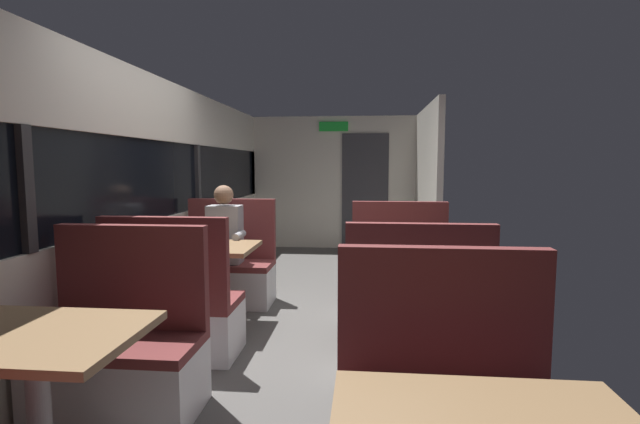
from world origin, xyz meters
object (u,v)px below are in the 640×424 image
seated_passenger (226,254)px  coffee_cup_primary (435,248)px  dining_table_rear_aisle (407,265)px  dining_table_near_window (35,354)px  bench_near_window_facing_entry (121,357)px  dining_table_mid_window (205,256)px  bench_mid_window_facing_end (175,314)px  bench_mid_window_facing_entry (228,272)px  bench_rear_aisle_facing_end (415,332)px  bench_rear_aisle_facing_entry (400,281)px

seated_passenger → coffee_cup_primary: (2.01, -0.83, 0.25)m
dining_table_rear_aisle → coffee_cup_primary: (0.22, 0.00, 0.15)m
dining_table_near_window → bench_near_window_facing_entry: bench_near_window_facing_entry is taller
dining_table_mid_window → bench_mid_window_facing_end: (0.00, -0.70, -0.31)m
dining_table_mid_window → bench_mid_window_facing_entry: (0.00, 0.70, -0.31)m
dining_table_rear_aisle → bench_rear_aisle_facing_end: size_ratio=0.82×
coffee_cup_primary → bench_near_window_facing_entry: bearing=-147.3°
bench_mid_window_facing_entry → seated_passenger: size_ratio=0.87×
dining_table_near_window → bench_rear_aisle_facing_end: bench_rear_aisle_facing_end is taller
bench_near_window_facing_entry → bench_rear_aisle_facing_entry: 2.68m
bench_near_window_facing_entry → coffee_cup_primary: 2.44m
bench_near_window_facing_entry → seated_passenger: seated_passenger is taller
bench_rear_aisle_facing_end → seated_passenger: (-1.79, 1.53, 0.21)m
dining_table_mid_window → seated_passenger: 0.64m
dining_table_mid_window → bench_rear_aisle_facing_end: bearing=-26.7°
bench_rear_aisle_facing_end → seated_passenger: 2.36m
dining_table_near_window → bench_mid_window_facing_end: bench_mid_window_facing_end is taller
bench_near_window_facing_entry → bench_mid_window_facing_entry: bearing=90.0°
bench_rear_aisle_facing_entry → seated_passenger: 1.81m
bench_mid_window_facing_end → dining_table_rear_aisle: bench_mid_window_facing_end is taller
bench_mid_window_facing_entry → bench_rear_aisle_facing_end: same height
bench_rear_aisle_facing_entry → seated_passenger: bearing=175.9°
bench_near_window_facing_entry → seated_passenger: size_ratio=0.87×
dining_table_near_window → dining_table_rear_aisle: same height
bench_mid_window_facing_entry → seated_passenger: bearing=-90.0°
bench_near_window_facing_entry → bench_mid_window_facing_entry: size_ratio=1.00×
bench_mid_window_facing_entry → dining_table_rear_aisle: size_ratio=1.22×
dining_table_mid_window → bench_near_window_facing_entry: bearing=-90.0°
bench_rear_aisle_facing_end → seated_passenger: bearing=139.5°
seated_passenger → bench_near_window_facing_entry: bearing=-90.0°
bench_near_window_facing_entry → dining_table_mid_window: 1.52m
bench_mid_window_facing_end → bench_rear_aisle_facing_entry: size_ratio=1.00×
dining_table_near_window → dining_table_rear_aisle: size_ratio=1.00×
dining_table_mid_window → bench_mid_window_facing_end: size_ratio=0.82×
dining_table_mid_window → bench_rear_aisle_facing_entry: bearing=15.6°
bench_near_window_facing_entry → bench_mid_window_facing_entry: (0.00, 2.19, 0.00)m
dining_table_near_window → bench_rear_aisle_facing_end: (1.79, 1.29, -0.31)m
bench_mid_window_facing_entry → bench_rear_aisle_facing_end: bearing=-41.8°
bench_near_window_facing_entry → coffee_cup_primary: size_ratio=12.22×
dining_table_near_window → seated_passenger: 2.82m
dining_table_near_window → bench_rear_aisle_facing_entry: bench_rear_aisle_facing_entry is taller
seated_passenger → coffee_cup_primary: seated_passenger is taller
bench_rear_aisle_facing_end → dining_table_mid_window: bearing=153.3°
bench_mid_window_facing_end → coffee_cup_primary: 2.13m
dining_table_near_window → bench_rear_aisle_facing_end: size_ratio=0.82×
coffee_cup_primary → seated_passenger: bearing=157.7°
dining_table_near_window → coffee_cup_primary: size_ratio=10.00×
coffee_cup_primary → dining_table_rear_aisle: bearing=-179.7°
dining_table_near_window → dining_table_rear_aisle: (1.79, 1.99, 0.00)m
bench_rear_aisle_facing_entry → bench_mid_window_facing_end: bearing=-146.2°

